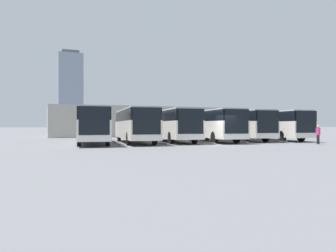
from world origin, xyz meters
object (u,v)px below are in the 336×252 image
object	(u,v)px
bus_1	(238,124)
pedestrian	(318,134)
bus_5	(92,124)
bus_2	(210,124)
bus_4	(135,124)
bus_0	(272,124)
bus_3	(172,124)

from	to	relation	value
bus_1	pedestrian	xyz separation A→B (m)	(-2.63, 8.62, -0.87)
bus_5	pedestrian	bearing A→B (deg)	163.57
bus_2	bus_4	bearing A→B (deg)	5.27
bus_0	pedestrian	bearing A→B (deg)	86.62
bus_0	bus_5	distance (m)	19.95
bus_1	bus_4	distance (m)	12.00
bus_2	bus_5	world-z (taller)	same
bus_0	bus_5	xyz separation A→B (m)	(19.95, 0.28, 0.00)
bus_1	bus_0	bearing A→B (deg)	178.07
bus_1	bus_3	size ratio (longest dim) A/B	1.00
bus_0	bus_2	xyz separation A→B (m)	(7.98, 0.39, 0.00)
bus_0	bus_3	distance (m)	11.97
bus_5	pedestrian	size ratio (longest dim) A/B	7.28
bus_0	bus_3	size ratio (longest dim) A/B	1.00
bus_0	bus_4	bearing A→B (deg)	7.17
bus_0	bus_4	size ratio (longest dim) A/B	1.00
bus_0	bus_5	world-z (taller)	same
bus_5	bus_4	bearing A→B (deg)	-173.43
bus_5	pedestrian	distance (m)	20.16
bus_0	pedestrian	distance (m)	8.21
bus_1	pedestrian	world-z (taller)	bus_1
bus_2	bus_5	bearing A→B (deg)	5.70
bus_1	bus_3	distance (m)	7.98
bus_5	bus_1	bearing A→B (deg)	-170.69
bus_3	pedestrian	world-z (taller)	bus_3
pedestrian	bus_5	bearing A→B (deg)	-51.38
bus_3	bus_5	bearing A→B (deg)	10.33
bus_2	pedestrian	world-z (taller)	bus_2
bus_0	bus_3	bearing A→B (deg)	4.87
bus_3	bus_5	distance (m)	8.00
bus_0	bus_1	size ratio (longest dim) A/B	1.00
bus_2	bus_5	size ratio (longest dim) A/B	1.00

